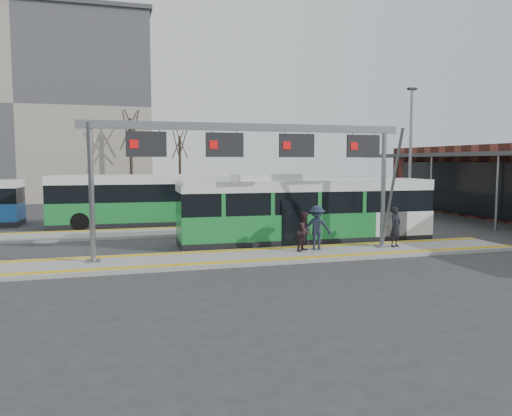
% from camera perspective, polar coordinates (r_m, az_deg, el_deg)
% --- Properties ---
extents(ground, '(120.00, 120.00, 0.00)m').
position_cam_1_polar(ground, '(20.09, 0.87, -5.72)').
color(ground, '#2D2D30').
rests_on(ground, ground).
extents(platform_main, '(22.00, 3.00, 0.15)m').
position_cam_1_polar(platform_main, '(20.08, 0.87, -5.51)').
color(platform_main, gray).
rests_on(platform_main, ground).
extents(platform_second, '(20.00, 3.00, 0.15)m').
position_cam_1_polar(platform_second, '(27.18, -12.24, -2.78)').
color(platform_second, gray).
rests_on(platform_second, ground).
extents(tactile_main, '(22.00, 2.65, 0.02)m').
position_cam_1_polar(tactile_main, '(20.06, 0.87, -5.27)').
color(tactile_main, gold).
rests_on(tactile_main, platform_main).
extents(tactile_second, '(20.00, 0.35, 0.02)m').
position_cam_1_polar(tactile_second, '(28.31, -12.40, -2.29)').
color(tactile_second, gold).
rests_on(tactile_second, platform_second).
extents(gantry, '(13.00, 1.68, 5.20)m').
position_cam_1_polar(gantry, '(19.87, -0.30, 6.63)').
color(gantry, slate).
rests_on(gantry, platform_main).
extents(apartment_block, '(24.50, 12.50, 18.40)m').
position_cam_1_polar(apartment_block, '(55.73, -24.94, 10.36)').
color(apartment_block, '#A49788').
rests_on(apartment_block, ground).
extents(hero_bus, '(12.06, 2.89, 3.30)m').
position_cam_1_polar(hero_bus, '(23.67, 5.64, -0.37)').
color(hero_bus, black).
rests_on(hero_bus, ground).
extents(bg_bus_green, '(12.34, 3.00, 3.07)m').
position_cam_1_polar(bg_bus_green, '(30.44, -11.27, 0.83)').
color(bg_bus_green, black).
rests_on(bg_bus_green, ground).
extents(passenger_a, '(0.75, 0.67, 1.73)m').
position_cam_1_polar(passenger_a, '(22.51, 15.66, -2.10)').
color(passenger_a, black).
rests_on(passenger_a, platform_main).
extents(passenger_b, '(1.00, 0.98, 1.63)m').
position_cam_1_polar(passenger_b, '(20.79, 5.59, -2.67)').
color(passenger_b, '#2D1E22').
rests_on(passenger_b, platform_main).
extents(passenger_c, '(1.36, 1.04, 1.87)m').
position_cam_1_polar(passenger_c, '(21.12, 6.97, -2.24)').
color(passenger_c, '#1F2838').
rests_on(passenger_c, platform_main).
extents(tree_left, '(1.40, 1.40, 8.79)m').
position_cam_1_polar(tree_left, '(47.14, -14.15, 8.59)').
color(tree_left, '#382B21').
rests_on(tree_left, ground).
extents(tree_mid, '(1.40, 1.40, 7.30)m').
position_cam_1_polar(tree_mid, '(52.22, -8.72, 7.12)').
color(tree_mid, '#382B21').
rests_on(tree_mid, ground).
extents(lamp_east, '(0.50, 0.25, 7.84)m').
position_cam_1_polar(lamp_east, '(28.75, 17.22, 5.71)').
color(lamp_east, slate).
rests_on(lamp_east, ground).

